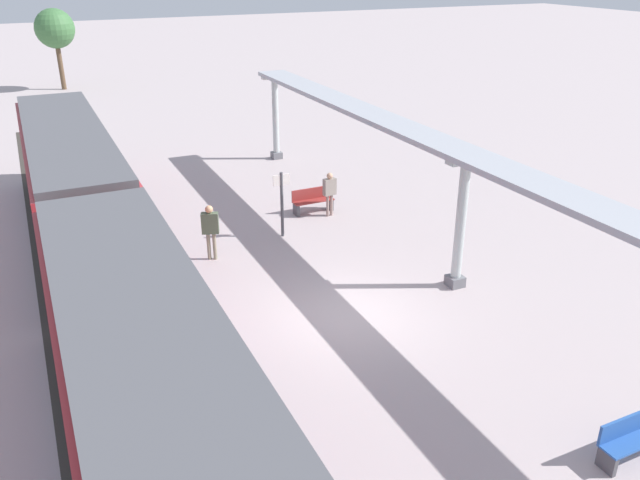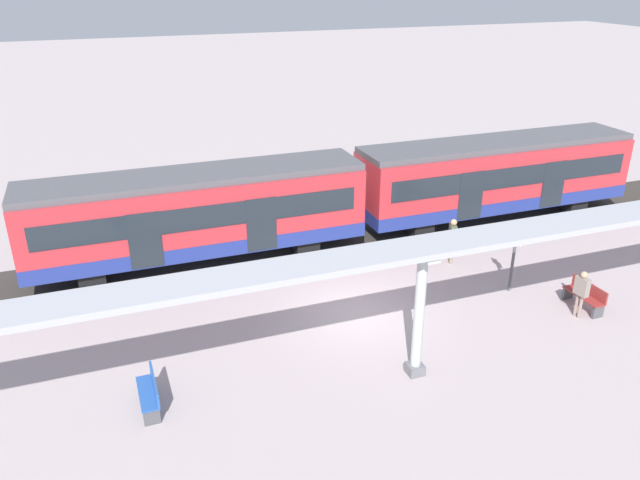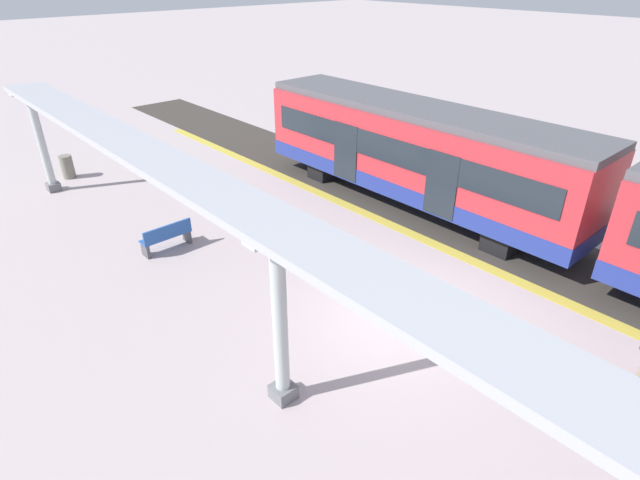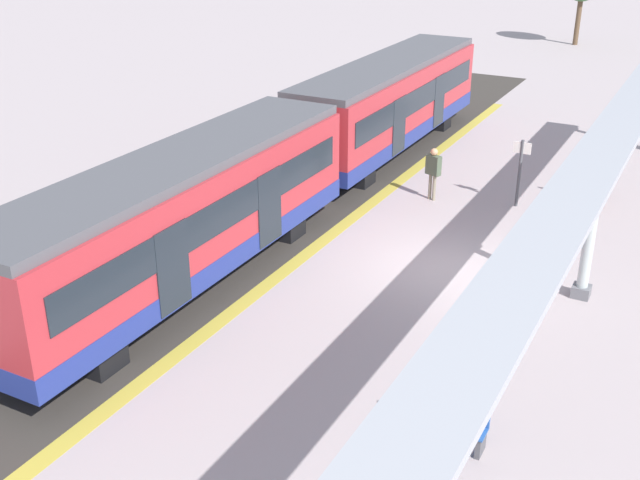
{
  "view_description": "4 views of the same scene",
  "coord_description": "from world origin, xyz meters",
  "px_view_note": "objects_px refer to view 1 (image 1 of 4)",
  "views": [
    {
      "loc": [
        -6.66,
        -12.68,
        8.5
      ],
      "look_at": [
        -0.45,
        0.61,
        1.97
      ],
      "focal_mm": 35.99,
      "sensor_mm": 36.0,
      "label": 1
    },
    {
      "loc": [
        15.7,
        -7.14,
        10.23
      ],
      "look_at": [
        -1.38,
        -0.81,
        2.1
      ],
      "focal_mm": 34.7,
      "sensor_mm": 36.0,
      "label": 2
    },
    {
      "loc": [
        7.8,
        5.98,
        7.51
      ],
      "look_at": [
        0.52,
        -2.1,
        1.53
      ],
      "focal_mm": 28.25,
      "sensor_mm": 36.0,
      "label": 3
    },
    {
      "loc": [
        5.85,
        -18.13,
        9.34
      ],
      "look_at": [
        -1.99,
        -3.41,
        1.8
      ],
      "focal_mm": 43.81,
      "sensor_mm": 36.0,
      "label": 4
    }
  ],
  "objects_px": {
    "bench_mid_platform": "(312,200)",
    "passenger_by_the_benches": "(330,189)",
    "canopy_pillar_third": "(276,118)",
    "train_far_carriage": "(72,178)",
    "canopy_pillar_second": "(460,224)",
    "train_near_carriage": "(154,408)",
    "platform_info_sign": "(282,198)",
    "bench_near_end": "(633,437)",
    "passenger_waiting_near_edge": "(210,226)"
  },
  "relations": [
    {
      "from": "canopy_pillar_third",
      "to": "passenger_waiting_near_edge",
      "type": "relative_size",
      "value": 2.12
    },
    {
      "from": "canopy_pillar_third",
      "to": "passenger_by_the_benches",
      "type": "bearing_deg",
      "value": -96.81
    },
    {
      "from": "train_near_carriage",
      "to": "passenger_by_the_benches",
      "type": "distance_m",
      "value": 13.29
    },
    {
      "from": "canopy_pillar_second",
      "to": "platform_info_sign",
      "type": "bearing_deg",
      "value": 120.08
    },
    {
      "from": "canopy_pillar_third",
      "to": "passenger_waiting_near_edge",
      "type": "xyz_separation_m",
      "value": [
        -5.67,
        -9.06,
        -0.79
      ]
    },
    {
      "from": "bench_mid_platform",
      "to": "canopy_pillar_second",
      "type": "bearing_deg",
      "value": -79.59
    },
    {
      "from": "platform_info_sign",
      "to": "passenger_by_the_benches",
      "type": "xyz_separation_m",
      "value": [
        2.19,
        0.97,
        -0.33
      ]
    },
    {
      "from": "canopy_pillar_second",
      "to": "bench_near_end",
      "type": "distance_m",
      "value": 7.12
    },
    {
      "from": "canopy_pillar_third",
      "to": "passenger_by_the_benches",
      "type": "xyz_separation_m",
      "value": [
        -0.88,
        -7.35,
        -0.89
      ]
    },
    {
      "from": "canopy_pillar_third",
      "to": "passenger_by_the_benches",
      "type": "distance_m",
      "value": 7.46
    },
    {
      "from": "bench_near_end",
      "to": "bench_mid_platform",
      "type": "bearing_deg",
      "value": 90.74
    },
    {
      "from": "train_far_carriage",
      "to": "passenger_waiting_near_edge",
      "type": "bearing_deg",
      "value": -50.42
    },
    {
      "from": "bench_near_end",
      "to": "platform_info_sign",
      "type": "relative_size",
      "value": 0.68
    },
    {
      "from": "train_near_carriage",
      "to": "canopy_pillar_third",
      "type": "relative_size",
      "value": 3.3
    },
    {
      "from": "train_near_carriage",
      "to": "platform_info_sign",
      "type": "relative_size",
      "value": 5.57
    },
    {
      "from": "bench_mid_platform",
      "to": "passenger_waiting_near_edge",
      "type": "xyz_separation_m",
      "value": [
        -4.41,
        -2.32,
        0.65
      ]
    },
    {
      "from": "canopy_pillar_third",
      "to": "train_far_carriage",
      "type": "bearing_deg",
      "value": -151.4
    },
    {
      "from": "bench_near_end",
      "to": "passenger_by_the_benches",
      "type": "distance_m",
      "value": 13.17
    },
    {
      "from": "bench_near_end",
      "to": "canopy_pillar_third",
      "type": "bearing_deg",
      "value": 86.97
    },
    {
      "from": "train_near_carriage",
      "to": "canopy_pillar_third",
      "type": "distance_m",
      "value": 19.96
    },
    {
      "from": "train_far_carriage",
      "to": "passenger_by_the_benches",
      "type": "bearing_deg",
      "value": -16.37
    },
    {
      "from": "platform_info_sign",
      "to": "bench_near_end",
      "type": "bearing_deg",
      "value": -80.77
    },
    {
      "from": "bench_mid_platform",
      "to": "platform_info_sign",
      "type": "bearing_deg",
      "value": -138.63
    },
    {
      "from": "canopy_pillar_second",
      "to": "bench_near_end",
      "type": "bearing_deg",
      "value": -98.95
    },
    {
      "from": "train_near_carriage",
      "to": "passenger_waiting_near_edge",
      "type": "bearing_deg",
      "value": 68.71
    },
    {
      "from": "train_near_carriage",
      "to": "passenger_waiting_near_edge",
      "type": "height_order",
      "value": "train_near_carriage"
    },
    {
      "from": "platform_info_sign",
      "to": "passenger_waiting_near_edge",
      "type": "relative_size",
      "value": 1.26
    },
    {
      "from": "platform_info_sign",
      "to": "canopy_pillar_second",
      "type": "bearing_deg",
      "value": -59.92
    },
    {
      "from": "train_near_carriage",
      "to": "canopy_pillar_third",
      "type": "xyz_separation_m",
      "value": [
        9.07,
        17.78,
        0.05
      ]
    },
    {
      "from": "bench_mid_platform",
      "to": "passenger_by_the_benches",
      "type": "distance_m",
      "value": 0.91
    },
    {
      "from": "platform_info_sign",
      "to": "canopy_pillar_third",
      "type": "bearing_deg",
      "value": 69.78
    },
    {
      "from": "canopy_pillar_second",
      "to": "passenger_waiting_near_edge",
      "type": "xyz_separation_m",
      "value": [
        -5.67,
        4.56,
        -0.79
      ]
    },
    {
      "from": "passenger_waiting_near_edge",
      "to": "passenger_by_the_benches",
      "type": "relative_size",
      "value": 1.1
    },
    {
      "from": "bench_near_end",
      "to": "train_far_carriage",
      "type": "bearing_deg",
      "value": 117.16
    },
    {
      "from": "passenger_by_the_benches",
      "to": "train_far_carriage",
      "type": "bearing_deg",
      "value": 163.63
    },
    {
      "from": "train_far_carriage",
      "to": "passenger_waiting_near_edge",
      "type": "distance_m",
      "value": 5.39
    },
    {
      "from": "bench_mid_platform",
      "to": "bench_near_end",
      "type": "bearing_deg",
      "value": -89.26
    },
    {
      "from": "passenger_waiting_near_edge",
      "to": "canopy_pillar_third",
      "type": "bearing_deg",
      "value": 57.94
    },
    {
      "from": "train_near_carriage",
      "to": "bench_near_end",
      "type": "relative_size",
      "value": 8.15
    },
    {
      "from": "passenger_waiting_near_edge",
      "to": "passenger_by_the_benches",
      "type": "distance_m",
      "value": 5.09
    },
    {
      "from": "platform_info_sign",
      "to": "passenger_waiting_near_edge",
      "type": "height_order",
      "value": "platform_info_sign"
    },
    {
      "from": "bench_mid_platform",
      "to": "canopy_pillar_third",
      "type": "bearing_deg",
      "value": 79.37
    },
    {
      "from": "canopy_pillar_second",
      "to": "passenger_by_the_benches",
      "type": "bearing_deg",
      "value": 97.97
    },
    {
      "from": "train_near_carriage",
      "to": "bench_near_end",
      "type": "xyz_separation_m",
      "value": [
        7.99,
        -2.73,
        -1.39
      ]
    },
    {
      "from": "train_far_carriage",
      "to": "canopy_pillar_second",
      "type": "height_order",
      "value": "canopy_pillar_second"
    },
    {
      "from": "passenger_by_the_benches",
      "to": "passenger_waiting_near_edge",
      "type": "bearing_deg",
      "value": -160.43
    },
    {
      "from": "platform_info_sign",
      "to": "passenger_by_the_benches",
      "type": "height_order",
      "value": "platform_info_sign"
    },
    {
      "from": "bench_mid_platform",
      "to": "passenger_by_the_benches",
      "type": "height_order",
      "value": "passenger_by_the_benches"
    },
    {
      "from": "bench_mid_platform",
      "to": "platform_info_sign",
      "type": "xyz_separation_m",
      "value": [
        -1.8,
        -1.59,
        0.89
      ]
    },
    {
      "from": "canopy_pillar_third",
      "to": "bench_near_end",
      "type": "distance_m",
      "value": 20.59
    }
  ]
}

